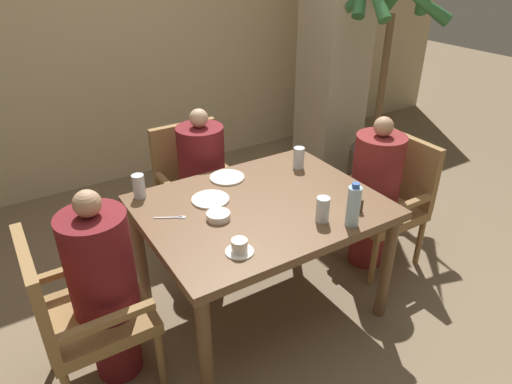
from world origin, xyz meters
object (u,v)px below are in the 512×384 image
(chair_right_side, at_px, (388,197))
(glass_tall_mid, at_px, (299,158))
(chair_left_side, at_px, (78,310))
(diner_in_left_chair, at_px, (104,287))
(glass_tall_near, at_px, (139,186))
(glass_tall_far, at_px, (323,210))
(plate_main_left, at_px, (227,177))
(potted_palm, at_px, (380,97))
(bowl_small, at_px, (218,216))
(teacup_with_saucer, at_px, (239,247))
(water_bottle, at_px, (353,206))
(chair_far_side, at_px, (195,182))
(diner_in_far_chair, at_px, (203,181))
(diner_in_right_chair, at_px, (374,192))
(plate_main_right, at_px, (210,199))

(chair_right_side, relative_size, glass_tall_mid, 6.42)
(chair_left_side, relative_size, diner_in_left_chair, 0.81)
(glass_tall_near, relative_size, glass_tall_far, 1.00)
(glass_tall_near, distance_m, glass_tall_mid, 1.01)
(glass_tall_far, bearing_deg, plate_main_left, 105.13)
(chair_left_side, bearing_deg, potted_palm, 16.85)
(diner_in_left_chair, distance_m, bowl_small, 0.66)
(potted_palm, xyz_separation_m, teacup_with_saucer, (-2.08, -1.18, -0.07))
(plate_main_left, distance_m, water_bottle, 0.86)
(chair_far_side, distance_m, glass_tall_mid, 0.85)
(diner_in_far_chair, bearing_deg, glass_tall_near, -148.82)
(diner_in_right_chair, xyz_separation_m, bowl_small, (-1.18, -0.01, 0.21))
(potted_palm, distance_m, plate_main_left, 1.83)
(chair_right_side, distance_m, teacup_with_saucer, 1.44)
(chair_far_side, bearing_deg, water_bottle, -78.03)
(diner_in_far_chair, distance_m, glass_tall_mid, 0.72)
(diner_in_left_chair, xyz_separation_m, bowl_small, (0.63, -0.01, 0.21))
(chair_right_side, distance_m, glass_tall_far, 0.98)
(diner_in_far_chair, height_order, diner_in_right_chair, diner_in_right_chair)
(chair_far_side, height_order, water_bottle, water_bottle)
(diner_in_far_chair, bearing_deg, plate_main_right, -111.00)
(chair_left_side, relative_size, teacup_with_saucer, 6.54)
(diner_in_left_chair, relative_size, chair_far_side, 1.23)
(chair_far_side, xyz_separation_m, glass_tall_far, (0.17, -1.22, 0.34))
(potted_palm, xyz_separation_m, glass_tall_near, (-2.30, -0.42, -0.03))
(glass_tall_mid, bearing_deg, plate_main_left, 166.60)
(teacup_with_saucer, xyz_separation_m, glass_tall_mid, (0.78, 0.59, 0.04))
(chair_left_side, bearing_deg, glass_tall_near, 40.88)
(chair_left_side, height_order, potted_palm, potted_palm)
(plate_main_left, height_order, glass_tall_near, glass_tall_near)
(bowl_small, xyz_separation_m, glass_tall_far, (0.45, -0.30, 0.05))
(plate_main_left, relative_size, plate_main_right, 1.00)
(chair_left_side, xyz_separation_m, chair_far_side, (1.04, 0.90, 0.00))
(diner_in_right_chair, relative_size, plate_main_left, 5.10)
(diner_in_right_chair, relative_size, teacup_with_saucer, 8.00)
(potted_palm, height_order, glass_tall_far, potted_palm)
(chair_left_side, xyz_separation_m, glass_tall_near, (0.50, 0.43, 0.34))
(diner_in_left_chair, distance_m, plate_main_left, 0.98)
(chair_left_side, xyz_separation_m, bowl_small, (0.77, -0.01, 0.29))
(chair_right_side, xyz_separation_m, plate_main_left, (-1.05, 0.37, 0.27))
(plate_main_right, relative_size, bowl_small, 1.69)
(chair_far_side, relative_size, plate_main_right, 4.17)
(glass_tall_mid, bearing_deg, glass_tall_near, 170.31)
(plate_main_right, bearing_deg, bowl_small, -104.90)
(diner_in_far_chair, relative_size, bowl_small, 8.56)
(diner_in_left_chair, height_order, bowl_small, diner_in_left_chair)
(chair_right_side, relative_size, plate_main_right, 4.17)
(plate_main_left, bearing_deg, diner_in_left_chair, -157.44)
(diner_in_left_chair, bearing_deg, glass_tall_near, 50.34)
(bowl_small, bearing_deg, potted_palm, 23.02)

